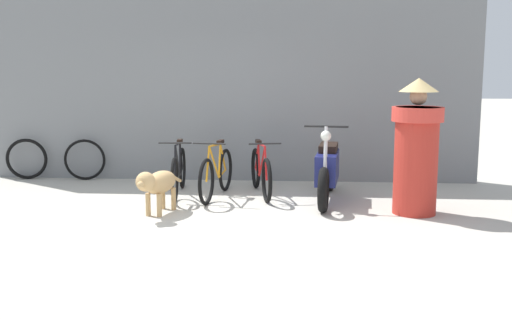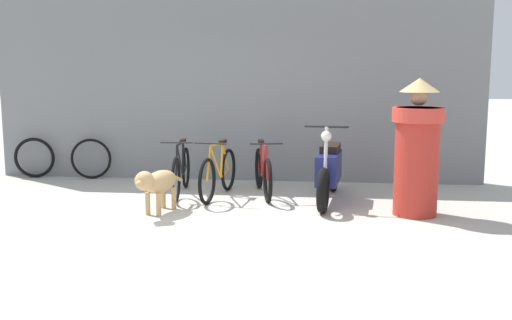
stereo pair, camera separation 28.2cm
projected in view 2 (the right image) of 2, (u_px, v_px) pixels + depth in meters
name	position (u px, v px, depth m)	size (l,w,h in m)	color
ground_plane	(200.00, 224.00, 7.16)	(60.00, 60.00, 0.00)	#B7B2A5
shop_wall_back	(234.00, 84.00, 9.80)	(8.02, 0.20, 3.16)	slate
bicycle_0	(181.00, 171.00, 8.77)	(0.46, 1.62, 0.82)	black
bicycle_1	(218.00, 174.00, 8.59)	(0.46, 1.60, 0.83)	black
bicycle_2	(263.00, 173.00, 8.73)	(0.52, 1.61, 0.81)	black
motorcycle	(329.00, 171.00, 8.28)	(0.58, 1.98, 1.10)	black
stray_dog	(157.00, 183.00, 7.61)	(0.46, 1.13, 0.60)	tan
person_in_robes	(417.00, 148.00, 7.47)	(0.90, 0.90, 1.72)	#B72D23
spare_tire_left	(91.00, 159.00, 10.00)	(0.68, 0.14, 0.68)	black
spare_tire_right	(34.00, 158.00, 10.10)	(0.68, 0.15, 0.68)	black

